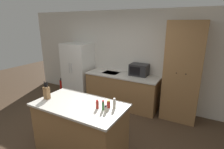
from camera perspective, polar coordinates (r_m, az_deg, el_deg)
The scene contains 14 objects.
ground_plane at distance 3.65m, azimuth -10.10°, elevation -22.02°, with size 14.00×14.00×0.00m, color #423021.
wall_back at distance 4.97m, azimuth 6.16°, elevation 5.30°, with size 7.20×0.06×2.60m.
refrigerator at distance 5.60m, azimuth -10.96°, elevation 1.48°, with size 0.85×0.69×1.67m.
back_counter at distance 4.91m, azimuth 3.31°, elevation -5.02°, with size 2.03×0.72×0.91m.
pantry_cabinet at distance 4.35m, azimuth 22.09°, elevation 0.63°, with size 0.80×0.59×2.32m.
kitchen_island at distance 3.31m, azimuth -10.16°, elevation -16.60°, with size 1.59×0.88×0.93m.
microwave at distance 4.69m, azimuth 8.84°, elevation 1.56°, with size 0.47×0.36×0.31m.
knife_block at distance 3.39m, azimuth -20.56°, elevation -5.53°, with size 0.10×0.08×0.33m.
spice_bottle_tall_dark at distance 2.76m, azimuth -2.07°, elevation -11.18°, with size 0.05×0.05×0.11m.
spice_bottle_short_red at distance 2.87m, azimuth -4.84°, elevation -9.72°, with size 0.05×0.05×0.15m.
spice_bottle_amber_oil at distance 2.86m, azimuth 0.74°, elevation -9.48°, with size 0.05×0.05×0.17m.
spice_bottle_green_herb at distance 2.81m, azimuth -2.93°, elevation -10.02°, with size 0.04×0.04×0.17m.
spice_bottle_pale_salt at distance 2.89m, azimuth -1.15°, elevation -9.66°, with size 0.06×0.06×0.13m.
fire_extinguisher at distance 6.12m, azimuth -16.13°, elevation -3.63°, with size 0.11×0.11×0.49m.
Camera 1 is at (1.87, -2.17, 2.26)m, focal length 28.00 mm.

